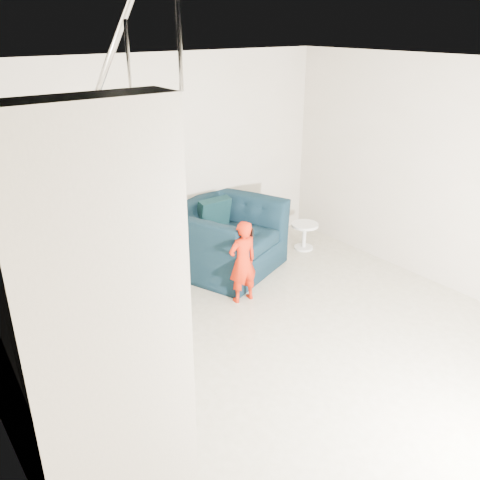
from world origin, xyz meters
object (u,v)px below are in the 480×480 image
(side_table, at_px, (304,232))
(staircase, at_px, (62,324))
(toddler, at_px, (243,262))
(armchair, at_px, (226,238))

(side_table, xyz_separation_m, staircase, (-3.88, -1.42, 0.69))
(toddler, height_order, side_table, toddler)
(staircase, bearing_deg, toddler, 18.80)
(toddler, relative_size, side_table, 2.58)
(armchair, xyz_separation_m, toddler, (-0.33, -0.80, 0.06))
(toddler, bearing_deg, staircase, 22.38)
(toddler, distance_m, staircase, 2.45)
(side_table, bearing_deg, staircase, -159.90)
(side_table, bearing_deg, toddler, -158.09)
(side_table, distance_m, staircase, 4.19)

